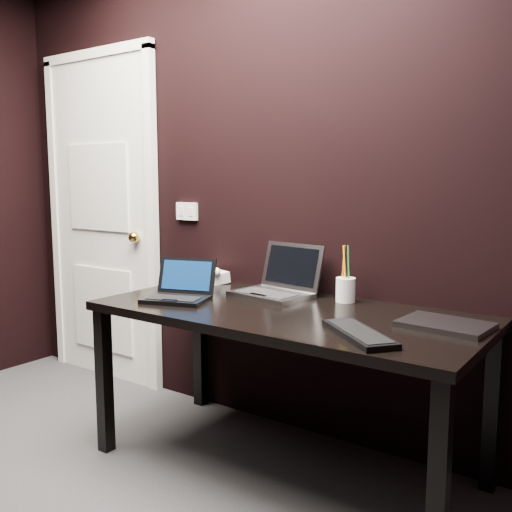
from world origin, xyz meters
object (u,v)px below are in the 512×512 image
Objects in this scene: desk at (285,327)px; ext_keyboard at (359,334)px; desk_phone at (209,276)px; netbook at (179,292)px; mobile_phone at (184,284)px; pen_cup at (346,289)px; closed_laptop at (445,325)px; door at (102,219)px; silver_laptop at (277,286)px.

desk is 0.51m from ext_keyboard.
netbook is at bearing -68.39° from desk_phone.
netbook is at bearing -53.29° from mobile_phone.
ext_keyboard is 1.43× the size of pen_cup.
desk is at bearing -116.77° from pen_cup.
closed_laptop is 1.31× the size of pen_cup.
ext_keyboard is at bearing -125.24° from closed_laptop.
desk is at bearing -4.78° from mobile_phone.
door reaches higher than mobile_phone.
door is 8.07× the size of pen_cup.
silver_laptop is (-0.19, 0.22, 0.12)m from desk.
pen_cup is at bearing 16.52° from mobile_phone.
desk_phone is (0.97, -0.08, -0.27)m from door.
door is 1.09m from mobile_phone.
pen_cup is at bearing 121.10° from ext_keyboard.
door is 2.35m from closed_laptop.
closed_laptop is at bearing 1.71° from mobile_phone.
desk_phone reaches higher than mobile_phone.
netbook is 3.96× the size of mobile_phone.
door reaches higher than netbook.
silver_laptop reaches higher than mobile_phone.
ext_keyboard is at bearing -24.22° from desk_phone.
silver_laptop is 0.50m from desk_phone.
silver_laptop is 0.87m from closed_laptop.
door is at bearing 167.18° from desk.
closed_laptop is 1.32m from mobile_phone.
desk is 6.41× the size of pen_cup.
pen_cup is (-0.52, 0.20, 0.05)m from closed_laptop.
door is 1.01m from desk_phone.
netbook is 0.78m from pen_cup.
desk is 0.35m from pen_cup.
ext_keyboard is at bearing -5.17° from netbook.
ext_keyboard is at bearing -13.76° from mobile_phone.
door reaches higher than desk_phone.
pen_cup is (0.33, 0.07, 0.01)m from silver_laptop.
pen_cup reaches higher than ext_keyboard.
desk is at bearing 154.50° from ext_keyboard.
desk is 18.88× the size of mobile_phone.
door is 1.49m from silver_laptop.
closed_laptop is at bearing 7.96° from desk.
ext_keyboard is 4.22× the size of mobile_phone.
mobile_phone is (-0.65, 0.05, 0.11)m from desk.
desk_phone is 2.45× the size of mobile_phone.
desk_phone is 0.83× the size of pen_cup.
door is 1.81m from pen_cup.
desk is 4.91× the size of closed_laptop.
desk is 4.77× the size of netbook.
pen_cup is (0.82, -0.00, 0.02)m from desk_phone.
door reaches higher than ext_keyboard.
ext_keyboard is 1.72× the size of desk_phone.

